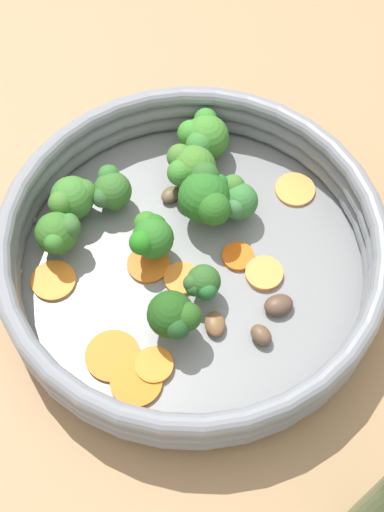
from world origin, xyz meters
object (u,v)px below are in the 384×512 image
(broccoli_floret_5, at_px, (73,197))
(broccoli_floret_9, at_px, (59,233))
(carrot_slice_0, at_px, (264,273))
(carrot_slice_6, at_px, (148,264))
(carrot_slice_2, at_px, (184,165))
(mushroom_piece_3, at_px, (215,324))
(broccoli_floret_8, at_px, (151,236))
(broccoli_floret_7, at_px, (206,196))
(broccoli_floret_1, at_px, (238,200))
(carrot_slice_7, at_px, (136,382))
(mushroom_piece_0, at_px, (281,301))
(mushroom_piece_1, at_px, (261,335))
(mushroom_piece_2, at_px, (171,195))
(skillet, at_px, (192,268))
(broccoli_floret_6, at_px, (203,137))
(carrot_slice_8, at_px, (178,276))
(broccoli_floret_4, at_px, (202,284))
(broccoli_floret_3, at_px, (174,316))
(broccoli_floret_0, at_px, (191,168))
(carrot_slice_3, at_px, (295,190))
(carrot_slice_1, at_px, (238,257))
(carrot_slice_9, at_px, (113,356))
(carrot_slice_5, at_px, (154,365))
(carrot_slice_4, at_px, (53,281))

(broccoli_floret_5, distance_m, broccoli_floret_9, 0.04)
(carrot_slice_0, xyz_separation_m, carrot_slice_6, (0.09, 0.04, -0.00))
(carrot_slice_2, bearing_deg, mushroom_piece_3, 129.65)
(carrot_slice_6, bearing_deg, broccoli_floret_8, -74.14)
(carrot_slice_2, relative_size, broccoli_floret_7, 0.50)
(carrot_slice_6, distance_m, broccoli_floret_1, 0.10)
(carrot_slice_7, height_order, mushroom_piece_0, mushroom_piece_0)
(mushroom_piece_1, height_order, mushroom_piece_3, mushroom_piece_1)
(carrot_slice_2, xyz_separation_m, mushroom_piece_2, (-0.01, 0.04, 0.00))
(skillet, bearing_deg, broccoli_floret_6, -64.57)
(broccoli_floret_5, height_order, mushroom_piece_3, broccoli_floret_5)
(carrot_slice_8, bearing_deg, broccoli_floret_4, 168.25)
(broccoli_floret_3, xyz_separation_m, broccoli_floret_9, (0.13, -0.02, -0.00))
(broccoli_floret_1, xyz_separation_m, mushroom_piece_3, (-0.04, 0.11, -0.02))
(broccoli_floret_0, bearing_deg, broccoli_floret_7, 140.37)
(broccoli_floret_0, xyz_separation_m, broccoli_floret_9, (0.06, 0.12, 0.00))
(carrot_slice_3, relative_size, mushroom_piece_1, 1.85)
(carrot_slice_2, xyz_separation_m, broccoli_floret_1, (-0.07, 0.02, 0.02))
(skillet, xyz_separation_m, carrot_slice_1, (-0.03, -0.03, 0.01))
(carrot_slice_2, bearing_deg, carrot_slice_9, 104.09)
(carrot_slice_7, height_order, mushroom_piece_3, mushroom_piece_3)
(skillet, height_order, carrot_slice_5, carrot_slice_5)
(carrot_slice_8, height_order, broccoli_floret_0, broccoli_floret_0)
(broccoli_floret_1, height_order, broccoli_floret_7, broccoli_floret_7)
(skillet, height_order, broccoli_floret_9, broccoli_floret_9)
(carrot_slice_8, distance_m, broccoli_floret_7, 0.08)
(skillet, height_order, carrot_slice_9, carrot_slice_9)
(broccoli_floret_7, bearing_deg, mushroom_piece_3, 124.08)
(carrot_slice_2, xyz_separation_m, carrot_slice_9, (-0.05, 0.20, 0.00))
(carrot_slice_1, bearing_deg, carrot_slice_7, 84.02)
(broccoli_floret_7, bearing_deg, carrot_slice_9, 90.86)
(carrot_slice_7, relative_size, broccoli_floret_6, 0.82)
(broccoli_floret_8, xyz_separation_m, mushroom_piece_0, (-0.12, -0.01, -0.02))
(broccoli_floret_5, bearing_deg, carrot_slice_3, -142.27)
(carrot_slice_7, bearing_deg, mushroom_piece_1, -128.79)
(carrot_slice_0, relative_size, mushroom_piece_1, 1.64)
(carrot_slice_1, xyz_separation_m, broccoli_floret_8, (0.07, 0.03, 0.03))
(carrot_slice_0, distance_m, broccoli_floret_9, 0.19)
(carrot_slice_0, distance_m, broccoli_floret_1, 0.07)
(mushroom_piece_1, bearing_deg, broccoli_floret_7, -39.10)
(carrot_slice_1, xyz_separation_m, mushroom_piece_2, (0.09, -0.03, 0.00))
(carrot_slice_4, bearing_deg, carrot_slice_1, -141.12)
(carrot_slice_6, xyz_separation_m, broccoli_floret_9, (0.08, 0.03, 0.03))
(carrot_slice_0, bearing_deg, carrot_slice_4, 32.51)
(broccoli_floret_7, bearing_deg, carrot_slice_0, 160.60)
(carrot_slice_7, xyz_separation_m, mushroom_piece_2, (0.07, -0.17, 0.00))
(carrot_slice_2, xyz_separation_m, broccoli_floret_3, (-0.08, 0.16, 0.03))
(carrot_slice_0, distance_m, carrot_slice_7, 0.15)
(carrot_slice_0, distance_m, carrot_slice_8, 0.08)
(broccoli_floret_7, height_order, broccoli_floret_8, broccoli_floret_7)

